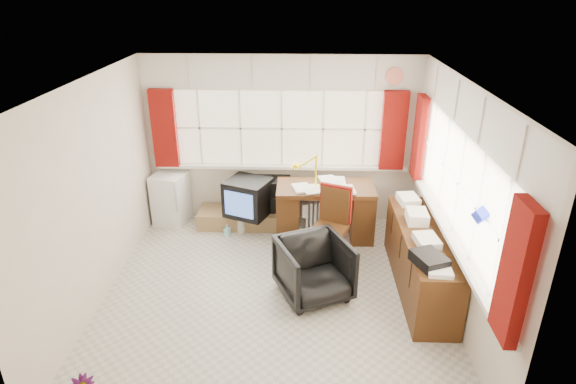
% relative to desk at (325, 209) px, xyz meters
% --- Properties ---
extents(ground, '(4.00, 4.00, 0.00)m').
position_rel_desk_xyz_m(ground, '(-0.64, -1.42, -0.44)').
color(ground, beige).
rests_on(ground, ground).
extents(room_walls, '(4.00, 4.00, 4.00)m').
position_rel_desk_xyz_m(room_walls, '(-0.64, -1.42, 1.06)').
color(room_walls, beige).
rests_on(room_walls, ground).
extents(window_back, '(3.70, 0.12, 3.60)m').
position_rel_desk_xyz_m(window_back, '(-0.64, 0.52, 0.51)').
color(window_back, beige).
rests_on(window_back, room_walls).
extents(window_right, '(0.12, 3.70, 3.60)m').
position_rel_desk_xyz_m(window_right, '(1.31, -1.42, 0.51)').
color(window_right, beige).
rests_on(window_right, room_walls).
extents(curtains, '(3.83, 3.83, 1.15)m').
position_rel_desk_xyz_m(curtains, '(0.29, -0.50, 1.02)').
color(curtains, maroon).
rests_on(curtains, room_walls).
extents(overhead_cabinets, '(3.98, 3.98, 0.48)m').
position_rel_desk_xyz_m(overhead_cabinets, '(0.34, -0.44, 1.81)').
color(overhead_cabinets, silver).
rests_on(overhead_cabinets, room_walls).
extents(desk, '(1.37, 0.69, 0.83)m').
position_rel_desk_xyz_m(desk, '(0.00, 0.00, 0.00)').
color(desk, '#4D2D12').
rests_on(desk, ground).
extents(desk_lamp, '(0.18, 0.15, 0.48)m').
position_rel_desk_xyz_m(desk_lamp, '(-0.14, -0.03, 0.68)').
color(desk_lamp, yellow).
rests_on(desk_lamp, desk).
extents(task_chair, '(0.57, 0.59, 1.04)m').
position_rel_desk_xyz_m(task_chair, '(0.07, -0.63, 0.11)').
color(task_chair, black).
rests_on(task_chair, ground).
extents(office_chair, '(1.01, 1.03, 0.71)m').
position_rel_desk_xyz_m(office_chair, '(-0.17, -1.43, -0.08)').
color(office_chair, black).
rests_on(office_chair, ground).
extents(radiator, '(0.42, 0.24, 0.60)m').
position_rel_desk_xyz_m(radiator, '(-0.09, -0.10, -0.20)').
color(radiator, white).
rests_on(radiator, ground).
extents(credenza, '(0.50, 2.00, 0.85)m').
position_rel_desk_xyz_m(credenza, '(1.09, -1.22, -0.05)').
color(credenza, '#4D2D12').
rests_on(credenza, ground).
extents(file_tray, '(0.39, 0.43, 0.12)m').
position_rel_desk_xyz_m(file_tray, '(0.99, -1.91, 0.37)').
color(file_tray, black).
rests_on(file_tray, credenza).
extents(tv_bench, '(1.40, 0.50, 0.25)m').
position_rel_desk_xyz_m(tv_bench, '(-1.19, 0.30, -0.31)').
color(tv_bench, olive).
rests_on(tv_bench, ground).
extents(crt_tv, '(0.75, 0.72, 0.54)m').
position_rel_desk_xyz_m(crt_tv, '(-1.12, 0.17, 0.08)').
color(crt_tv, black).
rests_on(crt_tv, tv_bench).
extents(hifi_stack, '(0.70, 0.48, 0.48)m').
position_rel_desk_xyz_m(hifi_stack, '(-0.80, 0.39, 0.04)').
color(hifi_stack, black).
rests_on(hifi_stack, tv_bench).
extents(mini_fridge, '(0.54, 0.55, 0.78)m').
position_rel_desk_xyz_m(mini_fridge, '(-2.32, 0.38, -0.05)').
color(mini_fridge, white).
rests_on(mini_fridge, ground).
extents(spray_bottle_a, '(0.12, 0.12, 0.30)m').
position_rel_desk_xyz_m(spray_bottle_a, '(-1.22, 0.06, -0.29)').
color(spray_bottle_a, silver).
rests_on(spray_bottle_a, ground).
extents(spray_bottle_b, '(0.10, 0.10, 0.18)m').
position_rel_desk_xyz_m(spray_bottle_b, '(-1.41, -0.04, -0.35)').
color(spray_bottle_b, '#8FD5D0').
rests_on(spray_bottle_b, ground).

